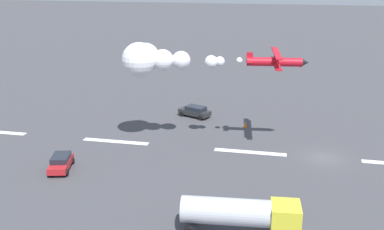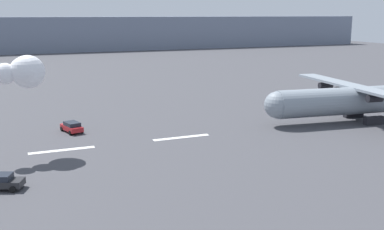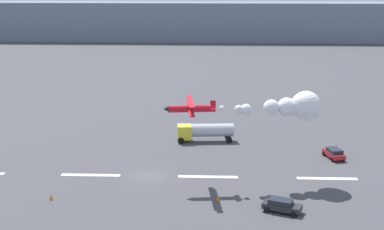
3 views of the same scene
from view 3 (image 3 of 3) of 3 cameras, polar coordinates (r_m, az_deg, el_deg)
name	(u,v)px [view 3 (image 3 of 3)]	position (r m, az deg, el deg)	size (l,w,h in m)	color
ground_plane	(149,176)	(77.57, -4.29, -6.06)	(440.00, 440.00, 0.00)	#424247
runway_stripe_3	(91,175)	(78.87, -10.05, -5.90)	(8.00, 0.90, 0.01)	white
runway_stripe_4	(208,177)	(77.07, 1.59, -6.16)	(8.00, 0.90, 0.01)	white
runway_stripe_5	(327,178)	(78.49, 13.29, -6.16)	(8.00, 0.90, 0.01)	white
mountain_ridge_distant	(194,22)	(230.05, 0.21, 9.28)	(396.00, 16.00, 15.05)	slate
stunt_biplane_red	(291,106)	(74.37, 9.87, 0.87)	(20.21, 7.69, 3.86)	red
fuel_tanker_truck	(205,131)	(92.32, 1.26, -1.59)	(9.19, 3.47, 2.90)	yellow
followme_car_yellow	(282,205)	(66.81, 8.90, -8.85)	(4.71, 3.31, 1.52)	#262628
airport_staff_sedan	(334,153)	(86.72, 13.94, -3.69)	(2.85, 4.47, 1.52)	#B21E23
traffic_cone_near	(51,197)	(71.53, -13.85, -7.91)	(0.44, 0.44, 0.75)	orange
traffic_cone_far	(218,197)	(69.35, 2.63, -8.20)	(0.44, 0.44, 0.75)	orange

